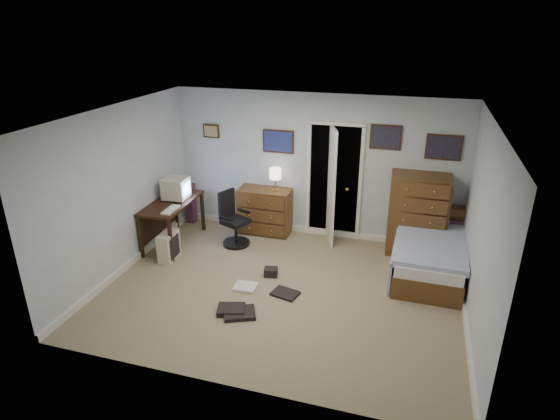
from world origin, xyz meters
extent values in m
cube|color=#9B8A6B|center=(0.00, 0.00, -0.01)|extent=(5.00, 4.00, 0.02)
cube|color=black|center=(-2.20, 0.90, 0.75)|extent=(0.65, 1.35, 0.04)
cube|color=black|center=(-2.45, 0.27, 0.36)|extent=(0.05, 0.05, 0.73)
cube|color=black|center=(-1.92, 0.29, 0.36)|extent=(0.05, 0.05, 0.73)
cube|color=black|center=(-2.48, 1.52, 0.36)|extent=(0.05, 0.05, 0.73)
cube|color=black|center=(-1.95, 1.53, 0.36)|extent=(0.05, 0.05, 0.73)
cube|color=black|center=(-2.49, 0.89, 0.41)|extent=(0.07, 1.23, 0.51)
cube|color=beige|center=(-2.18, 1.05, 0.96)|extent=(0.40, 0.38, 0.35)
cube|color=#8CB2F2|center=(-1.98, 1.06, 0.96)|extent=(0.02, 0.29, 0.22)
cube|color=beige|center=(-2.18, 1.05, 0.78)|extent=(0.26, 0.26, 0.02)
cube|color=beige|center=(-2.02, 0.55, 0.78)|extent=(0.17, 0.41, 0.02)
cube|color=beige|center=(-2.00, 0.35, 0.23)|extent=(0.22, 0.44, 0.46)
cube|color=black|center=(-1.89, 0.35, 0.23)|extent=(0.02, 0.31, 0.36)
cylinder|color=black|center=(-1.15, 1.14, 0.03)|extent=(0.60, 0.60, 0.05)
cylinder|color=black|center=(-1.15, 1.14, 0.22)|extent=(0.07, 0.07, 0.35)
cube|color=black|center=(-1.15, 1.14, 0.43)|extent=(0.51, 0.51, 0.07)
cube|color=black|center=(-1.33, 1.21, 0.71)|extent=(0.18, 0.35, 0.49)
cube|color=black|center=(-1.23, 0.95, 0.56)|extent=(0.26, 0.14, 0.04)
cube|color=black|center=(-1.07, 1.34, 0.56)|extent=(0.26, 0.14, 0.04)
cube|color=maroon|center=(-2.32, 1.80, 0.38)|extent=(0.16, 0.16, 0.77)
cube|color=brown|center=(-0.84, 1.77, 0.41)|extent=(0.93, 0.47, 0.82)
cylinder|color=gold|center=(-0.64, 1.77, 0.84)|extent=(0.12, 0.12, 0.02)
cylinder|color=gold|center=(-0.64, 1.77, 0.96)|extent=(0.02, 0.02, 0.25)
cylinder|color=beige|center=(-0.64, 1.77, 1.13)|extent=(0.21, 0.21, 0.19)
cube|color=black|center=(0.35, 2.30, 1.00)|extent=(0.90, 0.60, 2.00)
cube|color=white|center=(-0.10, 1.97, 1.00)|extent=(0.06, 0.05, 2.00)
cube|color=white|center=(0.80, 1.97, 1.00)|extent=(0.06, 0.05, 2.00)
cube|color=white|center=(0.35, 1.97, 2.02)|extent=(0.96, 0.05, 0.06)
cube|color=white|center=(0.31, 1.86, 1.00)|extent=(0.31, 0.77, 2.00)
sphere|color=gold|center=(0.62, 1.71, 1.00)|extent=(0.06, 0.06, 0.06)
cube|color=brown|center=(1.77, 1.75, 0.67)|extent=(0.95, 0.60, 1.35)
cube|color=brown|center=(2.22, 1.88, 0.41)|extent=(0.91, 0.24, 0.82)
cube|color=black|center=(2.22, 1.81, 0.56)|extent=(0.83, 0.11, 0.27)
cube|color=maroon|center=(2.22, 1.81, 0.53)|extent=(0.73, 0.12, 0.20)
cube|color=brown|center=(2.00, 1.12, 0.17)|extent=(0.98, 1.91, 0.33)
cube|color=white|center=(2.00, 1.12, 0.42)|extent=(0.94, 1.87, 0.17)
cube|color=#6072B3|center=(2.00, 1.03, 0.52)|extent=(1.03, 1.63, 0.09)
cube|color=#6072B3|center=(1.50, 1.04, 0.27)|extent=(0.07, 1.61, 0.51)
cube|color=#6E7BB0|center=(2.01, 1.83, 0.56)|extent=(0.53, 0.37, 0.12)
cube|color=#331E11|center=(-1.90, 1.98, 1.75)|extent=(0.30, 0.03, 0.24)
cube|color=#9B8B54|center=(-1.90, 1.96, 1.75)|extent=(0.25, 0.01, 0.19)
cube|color=#331E11|center=(-0.65, 1.98, 1.65)|extent=(0.55, 0.03, 0.40)
cube|color=#1A0D5C|center=(-0.65, 1.96, 1.65)|extent=(0.50, 0.01, 0.35)
cube|color=#331E11|center=(1.15, 1.98, 1.85)|extent=(0.50, 0.03, 0.40)
cube|color=black|center=(1.15, 1.96, 1.85)|extent=(0.45, 0.01, 0.35)
cube|color=#331E11|center=(2.05, 1.98, 1.75)|extent=(0.55, 0.03, 0.40)
cube|color=black|center=(2.05, 1.96, 1.75)|extent=(0.50, 0.01, 0.35)
cube|color=silver|center=(-0.51, -0.14, 0.02)|extent=(0.33, 0.29, 0.05)
cube|color=black|center=(-0.35, -0.77, 0.03)|extent=(0.50, 0.45, 0.05)
cube|color=black|center=(-0.48, -0.74, 0.04)|extent=(0.42, 0.36, 0.07)
cube|color=black|center=(-0.27, 0.31, 0.06)|extent=(0.23, 0.20, 0.13)
cube|color=black|center=(0.09, -0.13, 0.02)|extent=(0.42, 0.35, 0.04)
camera|label=1|loc=(1.63, -5.56, 3.63)|focal=30.00mm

